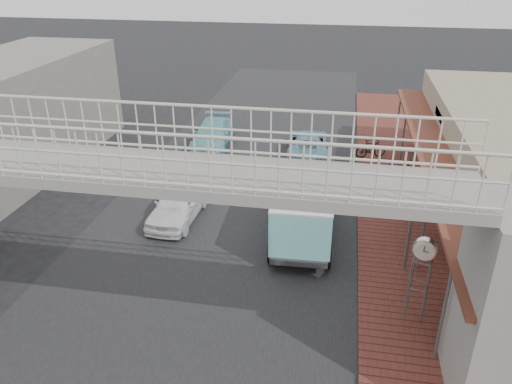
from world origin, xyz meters
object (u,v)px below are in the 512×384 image
at_px(motorcycle_near, 397,169).
at_px(arrow_sign, 439,202).
at_px(angkot_van, 303,207).
at_px(dark_sedan, 304,207).
at_px(white_hatchback, 178,203).
at_px(angkot_far, 213,134).
at_px(angkot_curb, 308,144).
at_px(motorcycle_far, 371,149).
at_px(street_clock, 424,253).

bearing_deg(motorcycle_near, arrow_sign, -156.98).
bearing_deg(angkot_van, dark_sedan, 91.42).
xyz_separation_m(angkot_van, arrow_sign, (4.17, -1.12, 1.13)).
xyz_separation_m(white_hatchback, angkot_far, (-0.74, 8.00, -0.01)).
height_order(angkot_curb, motorcycle_far, angkot_curb).
distance_m(motorcycle_far, arrow_sign, 9.78).
bearing_deg(street_clock, angkot_curb, 124.88).
bearing_deg(arrow_sign, street_clock, -113.20).
xyz_separation_m(motorcycle_far, street_clock, (0.89, -11.96, 1.64)).
xyz_separation_m(white_hatchback, motorcycle_far, (7.44, 7.49, -0.09)).
height_order(angkot_curb, motorcycle_near, angkot_curb).
height_order(motorcycle_far, street_clock, street_clock).
xyz_separation_m(angkot_van, street_clock, (3.49, -3.63, 0.81)).
bearing_deg(motorcycle_far, motorcycle_near, -176.36).
height_order(white_hatchback, angkot_van, angkot_van).
xyz_separation_m(dark_sedan, angkot_far, (-5.50, 7.43, 0.01)).
xyz_separation_m(dark_sedan, motorcycle_near, (3.75, 4.44, -0.06)).
relative_size(angkot_far, street_clock, 1.75).
bearing_deg(arrow_sign, white_hatchback, 159.79).
distance_m(white_hatchback, angkot_van, 4.98).
bearing_deg(angkot_far, angkot_curb, -9.84).
height_order(white_hatchback, street_clock, street_clock).
height_order(angkot_curb, street_clock, street_clock).
xyz_separation_m(angkot_van, motorcycle_far, (2.60, 8.33, -0.83)).
bearing_deg(angkot_van, motorcycle_far, 70.43).
bearing_deg(angkot_curb, street_clock, 104.04).
distance_m(angkot_curb, street_clock, 12.77).
distance_m(angkot_far, street_clock, 15.51).
bearing_deg(arrow_sign, angkot_van, 157.07).
relative_size(white_hatchback, angkot_van, 0.84).
xyz_separation_m(angkot_curb, angkot_far, (-5.06, 0.46, 0.04)).
bearing_deg(arrow_sign, angkot_curb, 108.39).
height_order(dark_sedan, angkot_van, angkot_van).
bearing_deg(angkot_van, arrow_sign, -17.24).
relative_size(street_clock, arrow_sign, 0.85).
height_order(angkot_far, arrow_sign, arrow_sign).
distance_m(white_hatchback, angkot_far, 8.04).
relative_size(angkot_curb, angkot_far, 0.98).
bearing_deg(motorcycle_near, motorcycle_far, 42.13).
distance_m(dark_sedan, street_clock, 6.38).
distance_m(motorcycle_far, street_clock, 12.10).
height_order(white_hatchback, angkot_far, white_hatchback).
bearing_deg(street_clock, arrow_sign, 91.13).
bearing_deg(motorcycle_far, dark_sedan, 139.09).
relative_size(dark_sedan, street_clock, 1.52).
height_order(angkot_van, motorcycle_far, angkot_van).
distance_m(white_hatchback, dark_sedan, 4.79).
relative_size(white_hatchback, motorcycle_far, 2.48).
distance_m(dark_sedan, angkot_far, 9.24).
bearing_deg(angkot_far, angkot_van, -62.30).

